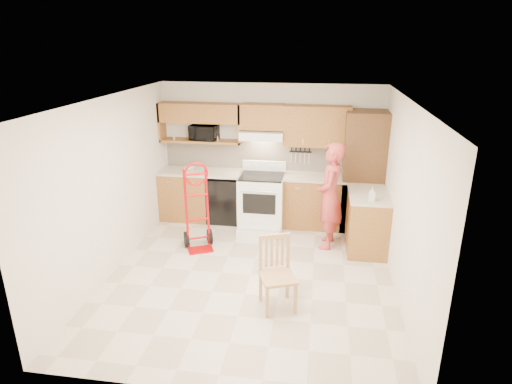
% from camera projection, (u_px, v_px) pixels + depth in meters
% --- Properties ---
extents(floor, '(4.00, 4.50, 0.02)m').
position_uv_depth(floor, '(251.00, 276.00, 6.27)').
color(floor, beige).
rests_on(floor, ground).
extents(ceiling, '(4.00, 4.50, 0.02)m').
position_uv_depth(ceiling, '(250.00, 99.00, 5.43)').
color(ceiling, white).
rests_on(ceiling, ground).
extents(wall_back, '(4.00, 0.02, 2.50)m').
position_uv_depth(wall_back, '(270.00, 153.00, 7.96)').
color(wall_back, white).
rests_on(wall_back, ground).
extents(wall_front, '(4.00, 0.02, 2.50)m').
position_uv_depth(wall_front, '(208.00, 281.00, 3.75)').
color(wall_front, white).
rests_on(wall_front, ground).
extents(wall_left, '(0.02, 4.50, 2.50)m').
position_uv_depth(wall_left, '(110.00, 187.00, 6.14)').
color(wall_left, white).
rests_on(wall_left, ground).
extents(wall_right, '(0.02, 4.50, 2.50)m').
position_uv_depth(wall_right, '(405.00, 202.00, 5.57)').
color(wall_right, white).
rests_on(wall_right, ground).
extents(backsplash, '(3.92, 0.03, 0.55)m').
position_uv_depth(backsplash, '(270.00, 156.00, 7.95)').
color(backsplash, beige).
rests_on(backsplash, wall_back).
extents(lower_cab_left, '(0.90, 0.60, 0.90)m').
position_uv_depth(lower_cab_left, '(186.00, 195.00, 8.16)').
color(lower_cab_left, '#A66F37').
rests_on(lower_cab_left, ground).
extents(dishwasher, '(0.60, 0.60, 0.85)m').
position_uv_depth(dishwasher, '(225.00, 198.00, 8.06)').
color(dishwasher, black).
rests_on(dishwasher, ground).
extents(lower_cab_right, '(1.14, 0.60, 0.90)m').
position_uv_depth(lower_cab_right, '(314.00, 202.00, 7.82)').
color(lower_cab_right, '#A66F37').
rests_on(lower_cab_right, ground).
extents(countertop_left, '(1.50, 0.63, 0.04)m').
position_uv_depth(countertop_left, '(201.00, 172.00, 7.96)').
color(countertop_left, beige).
rests_on(countertop_left, lower_cab_left).
extents(countertop_right, '(1.14, 0.63, 0.04)m').
position_uv_depth(countertop_right, '(315.00, 177.00, 7.66)').
color(countertop_right, beige).
rests_on(countertop_right, lower_cab_right).
extents(cab_return_right, '(0.60, 1.00, 0.90)m').
position_uv_depth(cab_return_right, '(367.00, 222.00, 6.95)').
color(cab_return_right, '#A66F37').
rests_on(cab_return_right, ground).
extents(countertop_return, '(0.63, 1.00, 0.04)m').
position_uv_depth(countertop_return, '(369.00, 195.00, 6.80)').
color(countertop_return, beige).
rests_on(countertop_return, cab_return_right).
extents(pantry_tall, '(0.70, 0.60, 2.10)m').
position_uv_depth(pantry_tall, '(363.00, 172.00, 7.51)').
color(pantry_tall, brown).
rests_on(pantry_tall, ground).
extents(upper_cab_left, '(1.50, 0.33, 0.34)m').
position_uv_depth(upper_cab_left, '(200.00, 113.00, 7.73)').
color(upper_cab_left, '#A66F37').
rests_on(upper_cab_left, wall_back).
extents(upper_shelf_mw, '(1.50, 0.33, 0.04)m').
position_uv_depth(upper_shelf_mw, '(201.00, 141.00, 7.90)').
color(upper_shelf_mw, '#A66F37').
rests_on(upper_shelf_mw, wall_back).
extents(upper_cab_center, '(0.76, 0.33, 0.44)m').
position_uv_depth(upper_cab_center, '(263.00, 117.00, 7.59)').
color(upper_cab_center, '#A66F37').
rests_on(upper_cab_center, wall_back).
extents(upper_cab_right, '(1.14, 0.33, 0.70)m').
position_uv_depth(upper_cab_right, '(317.00, 126.00, 7.50)').
color(upper_cab_right, '#A66F37').
rests_on(upper_cab_right, wall_back).
extents(range_hood, '(0.76, 0.46, 0.14)m').
position_uv_depth(range_hood, '(262.00, 135.00, 7.63)').
color(range_hood, white).
rests_on(range_hood, wall_back).
extents(knife_strip, '(0.40, 0.05, 0.29)m').
position_uv_depth(knife_strip, '(300.00, 155.00, 7.84)').
color(knife_strip, black).
rests_on(knife_strip, backsplash).
extents(microwave, '(0.52, 0.38, 0.27)m').
position_uv_depth(microwave, '(204.00, 132.00, 7.84)').
color(microwave, black).
rests_on(microwave, upper_shelf_mw).
extents(range, '(0.78, 1.03, 1.15)m').
position_uv_depth(range, '(261.00, 198.00, 7.64)').
color(range, white).
rests_on(range, ground).
extents(person, '(0.47, 0.67, 1.73)m').
position_uv_depth(person, '(330.00, 196.00, 6.89)').
color(person, '#BD3D3A').
rests_on(person, ground).
extents(hand_truck, '(0.66, 0.64, 1.30)m').
position_uv_depth(hand_truck, '(198.00, 211.00, 6.87)').
color(hand_truck, '#B40609').
rests_on(hand_truck, ground).
extents(dining_chair, '(0.55, 0.57, 0.93)m').
position_uv_depth(dining_chair, '(278.00, 275.00, 5.38)').
color(dining_chair, tan).
rests_on(dining_chair, ground).
extents(soap_bottle, '(0.10, 0.11, 0.21)m').
position_uv_depth(soap_bottle, '(372.00, 194.00, 6.46)').
color(soap_bottle, white).
rests_on(soap_bottle, countertop_return).
extents(bowl, '(0.24, 0.24, 0.05)m').
position_uv_depth(bowl, '(189.00, 169.00, 7.97)').
color(bowl, white).
rests_on(bowl, countertop_left).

